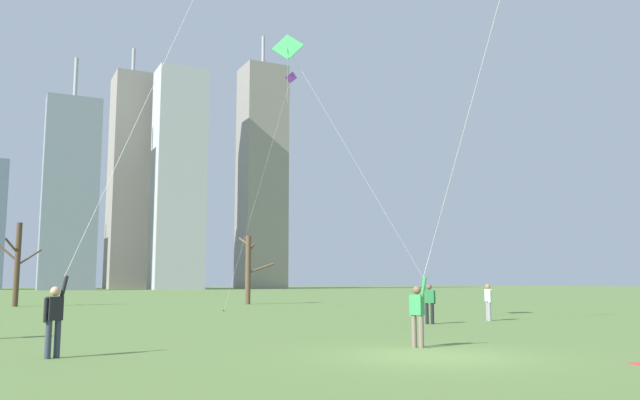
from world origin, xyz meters
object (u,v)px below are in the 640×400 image
at_px(kite_flyer_midfield_center_green, 395,239).
at_px(bare_tree_leftmost, 249,267).
at_px(bare_tree_rightmost, 17,263).
at_px(kite_flyer_midfield_left_pink, 108,196).
at_px(distant_kite_drifting_right_purple, 283,105).
at_px(kite_flyer_foreground_left_teal, 457,166).
at_px(bystander_watching_nearby, 488,300).

bearing_deg(kite_flyer_midfield_center_green, bare_tree_leftmost, 84.16).
distance_m(bare_tree_rightmost, bare_tree_leftmost, 16.45).
distance_m(kite_flyer_midfield_center_green, bare_tree_leftmost, 24.69).
relative_size(kite_flyer_midfield_center_green, bare_tree_rightmost, 2.10).
relative_size(kite_flyer_midfield_left_pink, bare_tree_leftmost, 3.11).
bearing_deg(bare_tree_rightmost, bare_tree_leftmost, -10.29).
bearing_deg(distant_kite_drifting_right_purple, kite_flyer_midfield_left_pink, -123.12).
bearing_deg(kite_flyer_midfield_left_pink, kite_flyer_midfield_center_green, 25.36).
bearing_deg(distant_kite_drifting_right_purple, bare_tree_rightmost, 139.38).
distance_m(kite_flyer_midfield_left_pink, bare_tree_rightmost, 33.35).
bearing_deg(kite_flyer_midfield_left_pink, bare_tree_leftmost, 64.06).
distance_m(kite_flyer_midfield_left_pink, kite_flyer_foreground_left_teal, 8.77).
relative_size(bystander_watching_nearby, bare_tree_leftmost, 0.31).
height_order(kite_flyer_midfield_left_pink, bystander_watching_nearby, kite_flyer_midfield_left_pink).
xyz_separation_m(bare_tree_rightmost, bare_tree_leftmost, (16.18, -2.94, -0.22)).
bearing_deg(bare_tree_leftmost, kite_flyer_midfield_left_pink, -115.94).
relative_size(kite_flyer_midfield_center_green, distant_kite_drifting_right_purple, 0.80).
height_order(bystander_watching_nearby, bare_tree_rightmost, bare_tree_rightmost).
height_order(kite_flyer_foreground_left_teal, bystander_watching_nearby, kite_flyer_foreground_left_teal).
bearing_deg(bystander_watching_nearby, bare_tree_rightmost, 124.38).
xyz_separation_m(kite_flyer_foreground_left_teal, bare_tree_rightmost, (-9.11, 37.42, -1.54)).
xyz_separation_m(kite_flyer_foreground_left_teal, bystander_watching_nearby, (9.57, 10.11, -3.66)).
xyz_separation_m(kite_flyer_foreground_left_teal, kite_flyer_midfield_center_green, (4.56, 9.93, -1.09)).
relative_size(kite_flyer_foreground_left_teal, distant_kite_drifting_right_purple, 1.22).
relative_size(bare_tree_rightmost, bare_tree_leftmost, 1.12).
height_order(distant_kite_drifting_right_purple, bare_tree_rightmost, distant_kite_drifting_right_purple).
height_order(kite_flyer_foreground_left_teal, bare_tree_leftmost, kite_flyer_foreground_left_teal).
bearing_deg(bare_tree_leftmost, bare_tree_rightmost, 169.71).
bearing_deg(kite_flyer_midfield_left_pink, distant_kite_drifting_right_purple, 56.88).
relative_size(kite_flyer_midfield_left_pink, kite_flyer_foreground_left_teal, 0.87).
relative_size(kite_flyer_midfield_left_pink, distant_kite_drifting_right_purple, 1.06).
height_order(kite_flyer_midfield_center_green, bystander_watching_nearby, kite_flyer_midfield_center_green).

